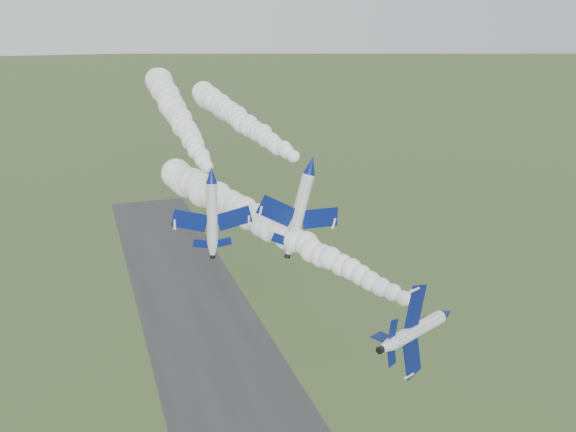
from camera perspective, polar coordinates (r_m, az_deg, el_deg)
name	(u,v)px	position (r m, az deg, el deg)	size (l,w,h in m)	color
runway	(243,416)	(108.34, -4.04, -17.34)	(24.00, 260.00, 0.04)	#303033
jet_lead	(447,314)	(73.66, 13.94, -8.44)	(6.57, 12.07, 10.58)	silver
smoke_trail_jet_lead	(268,225)	(92.37, -1.78, -0.80)	(5.19, 55.95, 5.19)	white
jet_pair_left	(212,175)	(82.58, -6.81, 3.66)	(10.46, 12.50, 3.08)	silver
smoke_trail_jet_pair_left	(176,112)	(121.22, -9.95, 9.12)	(5.82, 74.88, 5.82)	white
jet_pair_right	(312,165)	(85.68, 2.11, 4.54)	(11.71, 14.49, 4.44)	silver
smoke_trail_jet_pair_right	(239,118)	(113.88, -4.40, 8.65)	(4.74, 54.07, 4.74)	white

